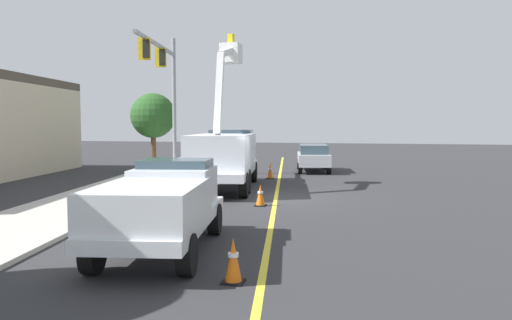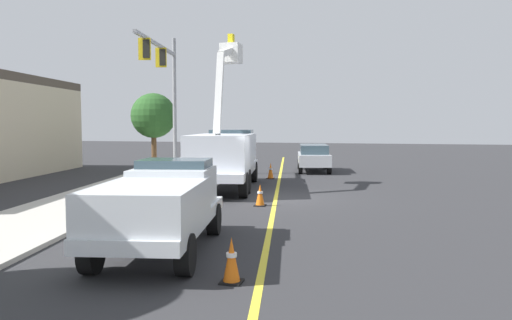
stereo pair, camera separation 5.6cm
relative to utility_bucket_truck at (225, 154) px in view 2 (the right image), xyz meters
name	(u,v)px [view 2 (the right image)]	position (x,y,z in m)	size (l,w,h in m)	color
ground	(276,198)	(-2.43, -2.89, -1.62)	(120.00, 120.00, 0.00)	#2D2D30
sidewalk_far_side	(103,195)	(-3.69, 4.11, -1.56)	(60.00, 3.60, 0.12)	#B2ADA3
lane_centre_stripe	(276,198)	(-2.43, -2.89, -1.62)	(50.00, 0.16, 0.01)	yellow
utility_bucket_truck	(225,154)	(0.00, 0.00, 0.00)	(8.51, 3.91, 7.24)	white
service_pickup_truck	(161,204)	(-11.41, -2.04, -0.50)	(5.88, 3.06, 2.06)	silver
passing_minivan	(314,156)	(9.38, -2.87, -0.65)	(5.06, 2.72, 1.69)	silver
traffic_cone_leading	(232,261)	(-13.22, -4.30, -1.19)	(0.40, 0.40, 0.86)	black
traffic_cone_mid_front	(260,195)	(-4.48, -2.74, -1.23)	(0.40, 0.40, 0.80)	black
traffic_cone_mid_rear	(271,171)	(4.52, -1.15, -1.19)	(0.40, 0.40, 0.88)	black
traffic_signal_mast	(165,79)	(2.94, 4.27, 3.76)	(7.36, 1.49, 7.89)	gray
street_tree_right	(154,116)	(6.94, 6.90, 1.87)	(2.82, 2.82, 4.92)	brown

